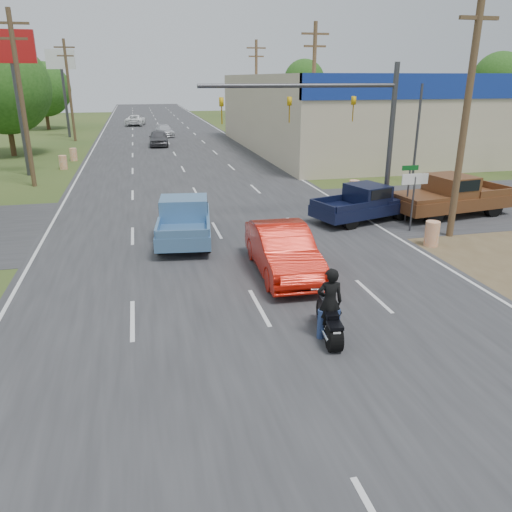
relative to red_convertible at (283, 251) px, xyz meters
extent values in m
cube|color=#2D2D30|center=(-1.41, 29.54, -0.82)|extent=(15.00, 180.00, 0.02)
cube|color=#2D2D30|center=(-1.41, 7.54, -0.82)|extent=(120.00, 10.00, 0.02)
cube|color=#B7A88C|center=(30.59, 29.54, 2.47)|extent=(50.00, 28.00, 6.60)
cylinder|color=#4C3823|center=(8.09, 2.54, 4.17)|extent=(0.28, 0.28, 10.00)
cube|color=#4C3823|center=(8.09, 2.54, 7.57)|extent=(1.60, 0.14, 0.14)
cylinder|color=#4C3823|center=(8.09, 20.54, 4.17)|extent=(0.28, 0.28, 10.00)
cube|color=#4C3823|center=(8.09, 20.54, 8.37)|extent=(2.00, 0.14, 0.14)
cube|color=#4C3823|center=(8.09, 20.54, 7.57)|extent=(1.60, 0.14, 0.14)
cylinder|color=#4C3823|center=(8.09, 38.54, 4.17)|extent=(0.28, 0.28, 10.00)
cube|color=#4C3823|center=(8.09, 38.54, 8.37)|extent=(2.00, 0.14, 0.14)
cube|color=#4C3823|center=(8.09, 38.54, 7.57)|extent=(1.60, 0.14, 0.14)
cylinder|color=#4C3823|center=(-10.91, 17.54, 4.17)|extent=(0.28, 0.28, 10.00)
cube|color=#4C3823|center=(-10.91, 17.54, 8.37)|extent=(2.00, 0.14, 0.14)
cube|color=#4C3823|center=(-10.91, 17.54, 7.57)|extent=(1.60, 0.14, 0.14)
cylinder|color=#4C3823|center=(-10.91, 41.54, 4.17)|extent=(0.28, 0.28, 10.00)
cube|color=#4C3823|center=(-10.91, 41.54, 8.37)|extent=(2.00, 0.14, 0.14)
cube|color=#4C3823|center=(-10.91, 41.54, 7.57)|extent=(1.60, 0.14, 0.14)
cylinder|color=#422D19|center=(-14.91, 31.54, 0.79)|extent=(0.44, 0.44, 3.24)
sphere|color=#1E4A15|center=(-14.91, 31.54, 4.75)|extent=(7.56, 7.56, 7.56)
cylinder|color=#422D19|center=(-15.61, 55.54, 0.61)|extent=(0.44, 0.44, 2.88)
sphere|color=#1E4A15|center=(-15.61, 55.54, 4.13)|extent=(6.72, 6.72, 6.72)
cylinder|color=#422D19|center=(53.59, 59.54, 0.97)|extent=(0.44, 0.44, 3.60)
sphere|color=#1E4A15|center=(53.59, 59.54, 5.37)|extent=(8.40, 8.40, 8.40)
cylinder|color=#422D19|center=(28.59, 84.54, 0.88)|extent=(0.44, 0.44, 3.42)
sphere|color=#1E4A15|center=(28.59, 84.54, 5.06)|extent=(7.98, 7.98, 7.98)
cylinder|color=orange|center=(6.59, 1.54, -0.33)|extent=(0.56, 0.56, 1.00)
cylinder|color=orange|center=(6.99, 10.04, -0.33)|extent=(0.56, 0.56, 1.00)
cylinder|color=orange|center=(-9.91, 23.54, -0.33)|extent=(0.56, 0.56, 1.00)
cylinder|color=orange|center=(-9.61, 27.54, -0.33)|extent=(0.56, 0.56, 1.00)
cylinder|color=#3F3F44|center=(-11.91, 21.54, 3.67)|extent=(0.30, 0.30, 9.00)
cube|color=#B21414|center=(-11.91, 21.54, 7.37)|extent=(3.00, 0.35, 2.00)
cylinder|color=#3F3F44|center=(-11.91, 45.54, 3.67)|extent=(0.30, 0.30, 9.00)
cube|color=white|center=(-11.91, 45.54, 7.37)|extent=(3.00, 0.35, 2.00)
cylinder|color=#3F3F44|center=(6.79, 3.54, 0.37)|extent=(0.08, 0.08, 2.40)
cube|color=white|center=(6.79, 3.54, 1.47)|extent=(1.20, 0.05, 0.45)
cylinder|color=#3F3F44|center=(7.39, 5.04, 0.37)|extent=(0.08, 0.08, 2.40)
cube|color=#0C591E|center=(7.39, 5.04, 1.67)|extent=(0.80, 0.04, 0.22)
cylinder|color=#3F3F44|center=(7.09, 6.54, 2.67)|extent=(0.24, 0.24, 7.00)
cylinder|color=#3F3F44|center=(2.59, 6.54, 5.17)|extent=(9.00, 0.18, 0.18)
imported|color=gold|center=(5.09, 6.54, 4.72)|extent=(0.18, 0.40, 1.10)
imported|color=gold|center=(2.09, 6.54, 4.72)|extent=(0.18, 0.40, 1.10)
imported|color=gold|center=(-0.91, 6.54, 4.72)|extent=(0.18, 0.40, 1.10)
imported|color=#B71308|center=(0.00, 0.00, 0.00)|extent=(1.91, 5.07, 1.65)
cylinder|color=black|center=(-0.18, -5.20, -0.49)|extent=(0.41, 0.70, 0.67)
cylinder|color=black|center=(0.01, -3.75, -0.49)|extent=(0.21, 0.68, 0.67)
cube|color=black|center=(-0.08, -4.45, -0.20)|extent=(0.38, 1.23, 0.30)
cube|color=black|center=(-0.05, -4.20, 0.00)|extent=(0.33, 0.58, 0.22)
cube|color=black|center=(-0.12, -4.75, -0.04)|extent=(0.37, 0.59, 0.10)
cylinder|color=white|center=(-0.01, -3.90, 0.23)|extent=(0.66, 0.13, 0.05)
cube|color=white|center=(-0.21, -5.42, -0.27)|extent=(0.18, 0.04, 0.12)
imported|color=black|center=(-0.10, -4.60, 0.09)|extent=(0.72, 0.52, 1.83)
cylinder|color=black|center=(-3.53, 6.21, -0.42)|extent=(0.41, 0.85, 0.82)
cylinder|color=black|center=(-1.82, 6.00, -0.42)|extent=(0.41, 0.85, 0.82)
cylinder|color=black|center=(-3.92, 3.04, -0.42)|extent=(0.41, 0.85, 0.82)
cylinder|color=black|center=(-2.22, 2.83, -0.42)|extent=(0.41, 0.85, 0.82)
cube|color=teal|center=(-2.87, 4.52, -0.19)|extent=(2.69, 5.54, 0.53)
cube|color=teal|center=(-2.68, 6.10, 0.15)|extent=(2.18, 2.25, 0.18)
cube|color=teal|center=(-2.86, 4.62, 0.51)|extent=(2.07, 1.82, 0.87)
cube|color=black|center=(-2.86, 4.62, 0.66)|extent=(2.07, 1.51, 0.46)
cube|color=teal|center=(-3.20, 1.93, 0.22)|extent=(1.88, 0.31, 0.31)
cylinder|color=black|center=(6.81, 6.86, -0.44)|extent=(0.83, 0.51, 0.78)
cylinder|color=black|center=(7.29, 5.29, -0.44)|extent=(0.83, 0.51, 0.78)
cylinder|color=black|center=(3.90, 5.97, -0.44)|extent=(0.83, 0.51, 0.78)
cylinder|color=black|center=(4.38, 4.40, -0.44)|extent=(0.83, 0.51, 0.78)
cube|color=black|center=(5.59, 5.63, -0.22)|extent=(5.43, 3.36, 0.51)
cube|color=black|center=(7.05, 6.07, 0.10)|extent=(2.39, 2.34, 0.18)
cube|color=black|center=(5.69, 5.66, 0.44)|extent=(1.98, 2.17, 0.83)
cube|color=black|center=(5.69, 5.66, 0.59)|extent=(1.70, 2.11, 0.44)
cube|color=black|center=(3.21, 4.90, 0.17)|extent=(0.60, 1.74, 0.29)
cylinder|color=black|center=(8.42, 4.34, -0.37)|extent=(0.95, 0.47, 0.91)
cylinder|color=black|center=(8.14, 6.23, -0.37)|extent=(0.95, 0.47, 0.91)
cylinder|color=black|center=(11.94, 4.86, -0.37)|extent=(0.95, 0.47, 0.91)
cylinder|color=black|center=(11.65, 6.75, -0.37)|extent=(0.95, 0.47, 0.91)
cube|color=brown|center=(10.04, 5.55, -0.12)|extent=(6.19, 3.12, 0.59)
cube|color=brown|center=(8.28, 5.29, 0.25)|extent=(2.54, 2.47, 0.20)
cube|color=brown|center=(9.92, 5.53, 0.65)|extent=(2.07, 2.33, 0.97)
cube|color=black|center=(9.92, 5.53, 0.82)|extent=(1.72, 2.33, 0.51)
cube|color=brown|center=(12.91, 5.97, 0.33)|extent=(0.40, 2.09, 0.34)
imported|color=#4E4D52|center=(-2.47, 35.36, -0.07)|extent=(1.91, 4.49, 1.51)
imported|color=silver|center=(-1.42, 43.71, -0.20)|extent=(2.17, 4.45, 1.25)
imported|color=white|center=(-4.55, 58.87, -0.12)|extent=(3.05, 5.39, 1.42)
camera|label=1|loc=(-4.49, -15.26, 5.50)|focal=35.00mm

